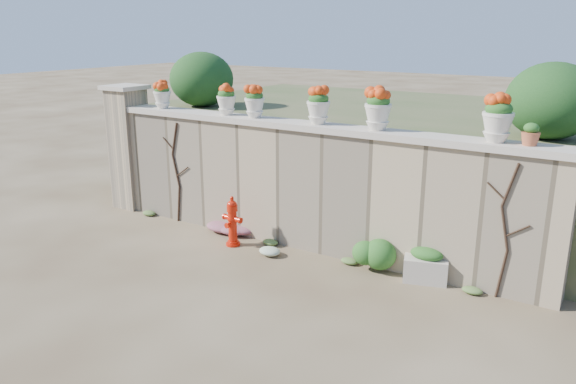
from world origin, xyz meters
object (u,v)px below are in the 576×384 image
Objects in this scene: planter_box at (426,266)px; terracotta_pot at (531,135)px; fire_hydrant at (232,221)px; urn_pot_0 at (162,95)px.

terracotta_pot is at bearing -5.38° from planter_box.
fire_hydrant reaches higher than planter_box.
planter_box is 5.75m from urn_pot_0.
terracotta_pot is (4.39, 0.65, 1.80)m from fire_hydrant.
urn_pot_0 is 6.50m from terracotta_pot.
urn_pot_0 is (-2.11, 0.65, 1.92)m from fire_hydrant.
terracotta_pot reaches higher than planter_box.
urn_pot_0 is 1.83× the size of terracotta_pot.
planter_box is 2.32m from terracotta_pot.
planter_box is at bearing 11.08° from fire_hydrant.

